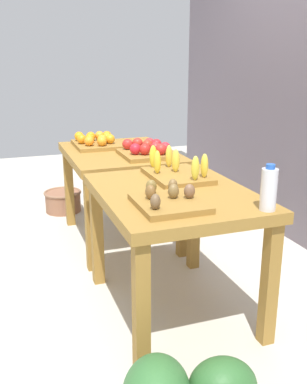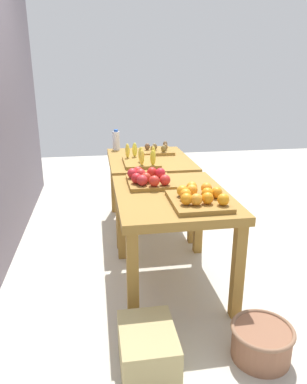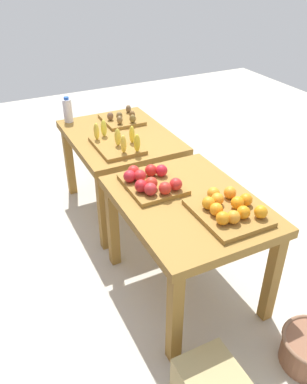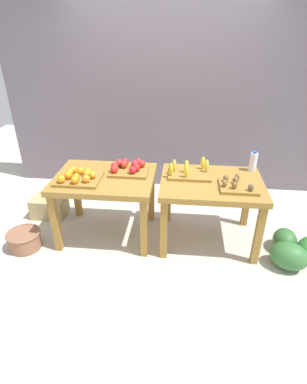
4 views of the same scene
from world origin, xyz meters
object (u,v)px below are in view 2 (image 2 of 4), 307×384
display_table_left (172,207)px  wicker_basket (261,341)px  orange_bin (199,197)px  banana_crate (141,160)px  kiwi_bin (157,150)px  water_bottle (116,140)px  display_table_right (149,168)px  apple_bin (148,179)px  watermelon_pile (159,188)px  cardboard_produce_box (148,350)px

display_table_left → wicker_basket: bearing=-157.3°
orange_bin → display_table_left: bearing=29.1°
orange_bin → banana_crate: (1.12, 0.24, -0.00)m
kiwi_bin → water_bottle: (0.21, 0.42, 0.08)m
display_table_right → kiwi_bin: kiwi_bin is taller
display_table_left → wicker_basket: display_table_left is taller
orange_bin → apple_bin: (0.47, 0.27, 0.00)m
apple_bin → wicker_basket: 1.36m
display_table_right → banana_crate: 0.30m
apple_bin → wicker_basket: apple_bin is taller
kiwi_bin → display_table_right: bearing=152.1°
water_bottle → display_table_right: bearing=-146.2°
display_table_left → wicker_basket: size_ratio=2.91×
display_table_left → kiwi_bin: (1.35, -0.12, 0.13)m
display_table_right → watermelon_pile: display_table_right is taller
display_table_left → display_table_right: same height
display_table_left → orange_bin: orange_bin is taller
display_table_left → cardboard_produce_box: 1.01m
orange_bin → wicker_basket: size_ratio=1.23×
watermelon_pile → apple_bin: bearing=167.1°
apple_bin → cardboard_produce_box: size_ratio=1.01×
banana_crate → kiwi_bin: 0.52m
kiwi_bin → cardboard_produce_box: bearing=169.0°
cardboard_produce_box → orange_bin: bearing=-36.0°
water_bottle → watermelon_pile: (0.42, -0.56, -0.71)m
watermelon_pile → water_bottle: bearing=126.7°
display_table_left → apple_bin: size_ratio=2.59×
display_table_right → banana_crate: size_ratio=2.36×
display_table_left → apple_bin: (0.24, 0.14, 0.15)m
watermelon_pile → banana_crate: bearing=161.4°
display_table_right → water_bottle: (0.45, 0.30, 0.21)m
display_table_right → watermelon_pile: (0.86, -0.26, -0.50)m
wicker_basket → watermelon_pile: bearing=1.9°
apple_bin → banana_crate: (0.65, -0.03, -0.01)m
display_table_right → wicker_basket: bearing=-169.9°
orange_bin → watermelon_pile: orange_bin is taller
display_table_left → water_bottle: water_bottle is taller
orange_bin → water_bottle: 1.85m
water_bottle → wicker_basket: bearing=-164.9°
orange_bin → cardboard_produce_box: bearing=144.0°
kiwi_bin → cardboard_produce_box: 2.30m
display_table_right → banana_crate: bearing=154.6°
watermelon_pile → cardboard_produce_box: 2.86m
orange_bin → apple_bin: bearing=29.7°
orange_bin → kiwi_bin: 1.58m
display_table_right → cardboard_produce_box: display_table_right is taller
orange_bin → cardboard_produce_box: orange_bin is taller
display_table_right → wicker_basket: display_table_right is taller
apple_bin → kiwi_bin: size_ratio=1.12×
display_table_left → apple_bin: apple_bin is taller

